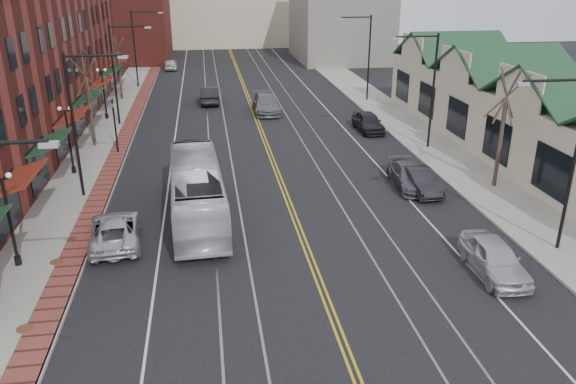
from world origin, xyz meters
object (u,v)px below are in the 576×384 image
object	(u,v)px
transit_bus	(197,191)
parked_suv	(115,230)
parked_car_a	(494,258)
parked_car_d	(368,122)
parked_car_b	(420,181)
parked_car_c	(409,176)

from	to	relation	value
transit_bus	parked_suv	distance (m)	4.66
transit_bus	parked_car_a	xyz separation A→B (m)	(12.50, -7.75, -0.74)
transit_bus	parked_car_d	size ratio (longest dim) A/B	2.40
parked_car_b	parked_car_d	xyz separation A→B (m)	(0.69, 13.18, 0.08)
parked_suv	parked_car_c	xyz separation A→B (m)	(16.38, 5.09, -0.01)
transit_bus	parked_car_d	bearing A→B (deg)	-134.66
parked_car_a	parked_car_c	world-z (taller)	parked_car_a
parked_car_d	transit_bus	bearing A→B (deg)	-133.20
transit_bus	parked_car_d	world-z (taller)	transit_bus
parked_car_a	parked_car_b	xyz separation A→B (m)	(0.32, 9.59, -0.07)
parked_car_b	parked_car_a	bearing A→B (deg)	-93.91
transit_bus	parked_car_a	distance (m)	14.73
parked_car_b	parked_suv	bearing A→B (deg)	-167.62
parked_car_a	transit_bus	bearing A→B (deg)	150.41
parked_car_c	parked_car_b	bearing A→B (deg)	-65.55
parked_car_a	parked_car_c	xyz separation A→B (m)	(0.00, 10.41, -0.08)
parked_car_c	parked_car_a	bearing A→B (deg)	-87.11
parked_suv	parked_car_a	distance (m)	17.22
parked_suv	parked_car_b	distance (m)	17.24
parked_car_b	parked_car_c	world-z (taller)	parked_car_b
parked_suv	transit_bus	bearing A→B (deg)	-153.80
parked_car_d	parked_car_b	bearing A→B (deg)	-94.23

